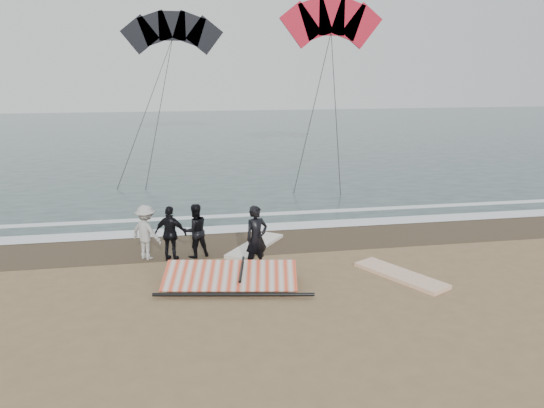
# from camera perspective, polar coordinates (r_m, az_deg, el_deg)

# --- Properties ---
(ground) EXTENTS (120.00, 120.00, 0.00)m
(ground) POSITION_cam_1_polar(r_m,az_deg,el_deg) (13.00, 1.16, -10.15)
(ground) COLOR #8C704C
(ground) RESTS_ON ground
(sea) EXTENTS (120.00, 54.00, 0.02)m
(sea) POSITION_cam_1_polar(r_m,az_deg,el_deg) (44.98, -7.22, 7.32)
(sea) COLOR #233838
(sea) RESTS_ON ground
(wet_sand) EXTENTS (120.00, 2.80, 0.01)m
(wet_sand) POSITION_cam_1_polar(r_m,az_deg,el_deg) (17.13, -1.81, -3.99)
(wet_sand) COLOR #4C3D2B
(wet_sand) RESTS_ON ground
(foam_near) EXTENTS (120.00, 0.90, 0.01)m
(foam_near) POSITION_cam_1_polar(r_m,az_deg,el_deg) (18.45, -2.46, -2.59)
(foam_near) COLOR white
(foam_near) RESTS_ON sea
(foam_far) EXTENTS (120.00, 0.45, 0.01)m
(foam_far) POSITION_cam_1_polar(r_m,az_deg,el_deg) (20.07, -3.12, -1.20)
(foam_far) COLOR white
(foam_far) RESTS_ON sea
(man_main) EXTENTS (0.78, 0.65, 1.82)m
(man_main) POSITION_cam_1_polar(r_m,az_deg,el_deg) (14.49, -1.68, -3.69)
(man_main) COLOR black
(man_main) RESTS_ON ground
(board_white) EXTENTS (1.90, 2.68, 0.11)m
(board_white) POSITION_cam_1_polar(r_m,az_deg,el_deg) (14.66, 13.65, -7.44)
(board_white) COLOR white
(board_white) RESTS_ON ground
(board_cream) EXTENTS (2.10, 2.49, 0.11)m
(board_cream) POSITION_cam_1_polar(r_m,az_deg,el_deg) (16.53, -1.82, -4.51)
(board_cream) COLOR silver
(board_cream) RESTS_ON ground
(trio_cluster) EXTENTS (2.45, 1.23, 1.62)m
(trio_cluster) POSITION_cam_1_polar(r_m,az_deg,el_deg) (15.64, -11.09, -2.99)
(trio_cluster) COLOR black
(trio_cluster) RESTS_ON ground
(sail_rig) EXTENTS (3.87, 2.24, 0.49)m
(sail_rig) POSITION_cam_1_polar(r_m,az_deg,el_deg) (13.79, -4.85, -7.86)
(sail_rig) COLOR black
(sail_rig) RESTS_ON ground
(kite_red) EXTENTS (6.21, 3.97, 10.74)m
(kite_red) POSITION_cam_1_polar(r_m,az_deg,el_deg) (30.61, 6.39, 18.53)
(kite_red) COLOR red
(kite_red) RESTS_ON ground
(kite_dark) EXTENTS (8.14, 7.93, 17.39)m
(kite_dark) POSITION_cam_1_polar(r_m,az_deg,el_deg) (39.88, -10.68, 17.42)
(kite_dark) COLOR black
(kite_dark) RESTS_ON ground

